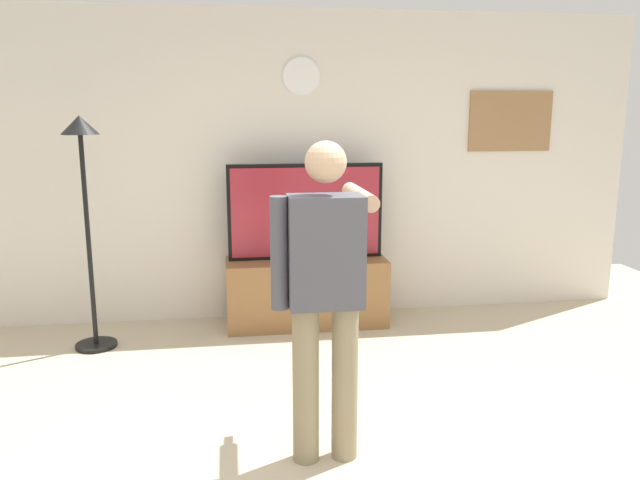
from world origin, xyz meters
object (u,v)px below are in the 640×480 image
(television, at_px, (305,212))
(wall_clock, at_px, (301,76))
(framed_picture, at_px, (510,121))
(floor_lamp, at_px, (84,185))
(person_standing_nearer_lamp, at_px, (325,286))
(tv_stand, at_px, (307,292))

(television, relative_size, wall_clock, 4.15)
(framed_picture, bearing_deg, television, -172.63)
(floor_lamp, bearing_deg, framed_picture, 9.16)
(wall_clock, distance_m, person_standing_nearer_lamp, 2.71)
(floor_lamp, height_order, person_standing_nearer_lamp, floor_lamp)
(framed_picture, xyz_separation_m, floor_lamp, (-3.65, -0.59, -0.45))
(person_standing_nearer_lamp, bearing_deg, floor_lamp, 129.99)
(television, xyz_separation_m, person_standing_nearer_lamp, (-0.17, -2.19, -0.03))
(television, height_order, framed_picture, framed_picture)
(framed_picture, height_order, person_standing_nearer_lamp, framed_picture)
(tv_stand, xyz_separation_m, framed_picture, (1.92, 0.30, 1.45))
(floor_lamp, bearing_deg, tv_stand, 9.63)
(wall_clock, bearing_deg, tv_stand, -90.00)
(wall_clock, distance_m, framed_picture, 1.96)
(floor_lamp, bearing_deg, wall_clock, 18.66)
(wall_clock, bearing_deg, television, -90.00)
(person_standing_nearer_lamp, bearing_deg, television, 85.52)
(tv_stand, bearing_deg, wall_clock, 90.00)
(framed_picture, bearing_deg, wall_clock, -179.85)
(wall_clock, height_order, person_standing_nearer_lamp, wall_clock)
(television, bearing_deg, framed_picture, 7.37)
(television, distance_m, floor_lamp, 1.79)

